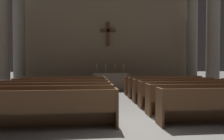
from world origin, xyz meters
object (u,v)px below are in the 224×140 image
(pew_left_row_3, at_px, (51,96))
(pew_left_row_4, at_px, (56,92))
(pew_right_row_4, at_px, (181,90))
(pew_right_row_6, at_px, (163,85))
(pew_right_row_5, at_px, (171,87))
(column_right_third, at_px, (213,37))
(column_right_fourth, at_px, (192,42))
(pew_left_row_6, at_px, (64,86))
(pew_right_row_2, at_px, (210,99))
(candlestick_inner_right, at_px, (115,70))
(altar, at_px, (110,81))
(column_left_third, at_px, (2,34))
(candlestick_outer_left, at_px, (97,70))
(pew_right_row_3, at_px, (193,94))
(candlestick_inner_left, at_px, (106,70))
(candlestick_outer_right, at_px, (124,70))
(pew_left_row_1, at_px, (33,110))
(column_left_fourth, at_px, (19,40))
(pew_left_row_5, at_px, (61,89))
(pew_left_row_2, at_px, (43,101))

(pew_left_row_3, xyz_separation_m, pew_left_row_4, (0.00, 1.05, 0.00))
(pew_right_row_4, bearing_deg, pew_right_row_6, 90.00)
(pew_right_row_5, height_order, column_right_third, column_right_third)
(pew_right_row_6, height_order, column_right_fourth, column_right_fourth)
(pew_right_row_6, bearing_deg, pew_left_row_4, -157.47)
(pew_left_row_6, distance_m, pew_right_row_2, 6.56)
(pew_left_row_3, bearing_deg, column_right_third, 25.89)
(column_right_third, bearing_deg, pew_left_row_3, -154.11)
(candlestick_inner_right, bearing_deg, altar, 180.00)
(column_left_third, height_order, column_right_third, same)
(altar, bearing_deg, candlestick_outer_left, -180.00)
(pew_right_row_5, height_order, column_right_fourth, column_right_fourth)
(pew_right_row_3, height_order, candlestick_inner_left, candlestick_inner_left)
(candlestick_outer_right, bearing_deg, pew_left_row_1, -113.47)
(pew_right_row_2, xyz_separation_m, pew_right_row_5, (0.00, 3.14, 0.00))
(pew_right_row_2, xyz_separation_m, pew_right_row_6, (0.00, 4.19, 0.00))
(candlestick_inner_left, bearing_deg, pew_left_row_4, -115.68)
(pew_right_row_3, bearing_deg, column_left_fourth, 142.11)
(candlestick_outer_right, bearing_deg, pew_left_row_5, -133.30)
(pew_left_row_5, height_order, column_right_fourth, column_right_fourth)
(pew_left_row_5, height_order, altar, altar)
(column_right_third, xyz_separation_m, column_right_fourth, (0.00, 2.44, 0.00))
(pew_left_row_1, relative_size, pew_left_row_4, 1.00)
(pew_right_row_2, height_order, altar, altar)
(pew_left_row_6, distance_m, candlestick_inner_right, 3.87)
(pew_left_row_1, relative_size, candlestick_outer_right, 6.66)
(candlestick_inner_right, bearing_deg, column_right_fourth, 8.26)
(column_left_third, bearing_deg, pew_right_row_6, -6.14)
(pew_right_row_3, bearing_deg, candlestick_inner_right, 111.41)
(pew_right_row_2, height_order, pew_right_row_5, same)
(pew_left_row_1, xyz_separation_m, pew_left_row_6, (0.00, 5.24, 0.00))
(pew_left_row_2, height_order, pew_right_row_4, same)
(pew_left_row_5, xyz_separation_m, column_left_fourth, (-3.27, 4.38, 2.63))
(pew_right_row_6, height_order, column_right_third, column_right_third)
(column_left_third, bearing_deg, pew_left_row_5, -30.73)
(pew_left_row_4, relative_size, pew_right_row_2, 1.00)
(pew_left_row_2, xyz_separation_m, pew_right_row_3, (5.05, 1.05, 0.00))
(pew_left_row_4, bearing_deg, pew_right_row_2, -22.53)
(candlestick_inner_left, bearing_deg, pew_left_row_6, -131.28)
(pew_right_row_2, relative_size, pew_right_row_4, 1.00)
(pew_right_row_6, distance_m, candlestick_inner_left, 3.87)
(pew_left_row_4, height_order, pew_right_row_5, same)
(pew_left_row_1, height_order, pew_left_row_4, same)
(pew_left_row_6, relative_size, column_right_fourth, 0.63)
(pew_left_row_1, relative_size, column_right_third, 0.63)
(pew_left_row_1, height_order, pew_right_row_6, same)
(candlestick_outer_right, bearing_deg, pew_left_row_6, -143.09)
(pew_left_row_6, height_order, pew_right_row_4, same)
(column_right_fourth, height_order, candlestick_inner_left, column_right_fourth)
(altar, bearing_deg, pew_right_row_2, -69.42)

